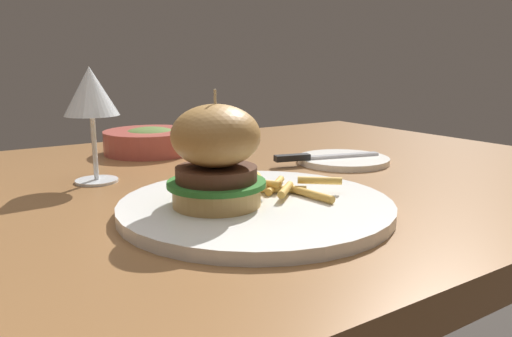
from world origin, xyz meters
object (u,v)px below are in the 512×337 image
object	(u,v)px
table_knife	(317,157)
soup_bowl	(150,140)
main_plate	(256,206)
bread_plate	(343,160)
wine_glass	(91,95)
burger_sandwich	(216,156)

from	to	relation	value
table_knife	soup_bowl	size ratio (longest dim) A/B	1.09
main_plate	bread_plate	bearing A→B (deg)	28.54
bread_plate	table_knife	world-z (taller)	table_knife
wine_glass	bread_plate	distance (m)	0.42
burger_sandwich	table_knife	size ratio (longest dim) A/B	0.68
main_plate	table_knife	xyz separation A→B (m)	(0.23, 0.17, 0.01)
main_plate	table_knife	distance (m)	0.29
soup_bowl	table_knife	bearing A→B (deg)	-53.73
bread_plate	soup_bowl	distance (m)	0.36
table_knife	burger_sandwich	bearing A→B (deg)	-150.84
main_plate	table_knife	world-z (taller)	table_knife
burger_sandwich	table_knife	world-z (taller)	burger_sandwich
table_knife	soup_bowl	world-z (taller)	soup_bowl
table_knife	soup_bowl	bearing A→B (deg)	126.27
soup_bowl	bread_plate	bearing A→B (deg)	-48.94
soup_bowl	main_plate	bearing A→B (deg)	-95.76
burger_sandwich	wine_glass	distance (m)	0.25
wine_glass	bread_plate	size ratio (longest dim) A/B	1.05
soup_bowl	wine_glass	bearing A→B (deg)	-130.90
burger_sandwich	bread_plate	world-z (taller)	burger_sandwich
bread_plate	soup_bowl	world-z (taller)	soup_bowl
bread_plate	soup_bowl	xyz separation A→B (m)	(-0.24, 0.27, 0.02)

